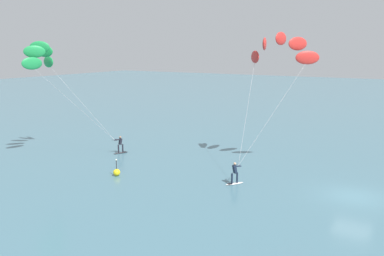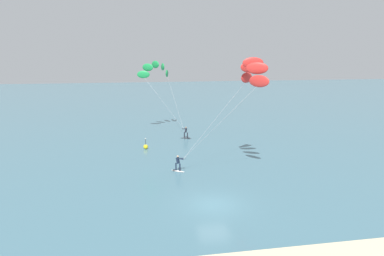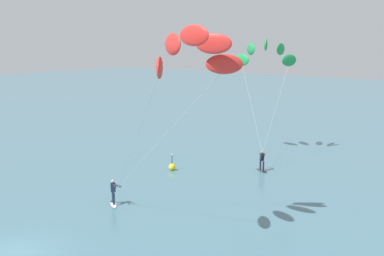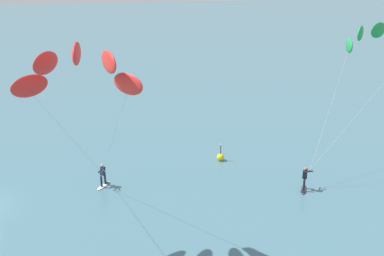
{
  "view_description": "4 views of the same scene",
  "coord_description": "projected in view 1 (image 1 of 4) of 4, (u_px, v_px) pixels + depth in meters",
  "views": [
    {
      "loc": [
        -29.04,
        -4.32,
        10.0
      ],
      "look_at": [
        -1.75,
        11.91,
        3.9
      ],
      "focal_mm": 39.0,
      "sensor_mm": 36.0,
      "label": 1
    },
    {
      "loc": [
        -5.89,
        -24.29,
        11.66
      ],
      "look_at": [
        0.51,
        13.28,
        3.32
      ],
      "focal_mm": 31.82,
      "sensor_mm": 36.0,
      "label": 2
    },
    {
      "loc": [
        22.23,
        -12.82,
        10.6
      ],
      "look_at": [
        0.59,
        13.28,
        4.63
      ],
      "focal_mm": 47.42,
      "sensor_mm": 36.0,
      "label": 3
    },
    {
      "loc": [
        29.59,
        8.99,
        15.64
      ],
      "look_at": [
        -1.76,
        14.37,
        3.93
      ],
      "focal_mm": 46.47,
      "sensor_mm": 36.0,
      "label": 4
    }
  ],
  "objects": [
    {
      "name": "kitesurfer_nearshore",
      "position": [
        279.0,
        52.0,
        34.95
      ],
      "size": [
        9.19,
        6.42,
        11.34
      ],
      "color": "white",
      "rests_on": "ground"
    },
    {
      "name": "ground_plane",
      "position": [
        354.0,
        196.0,
        28.57
      ],
      "size": [
        240.0,
        240.0,
        0.0
      ],
      "primitive_type": "plane",
      "color": "#426B7A"
    },
    {
      "name": "kitesurfer_mid_water",
      "position": [
        43.0,
        59.0,
        38.57
      ],
      "size": [
        7.23,
        8.68,
        10.63
      ],
      "color": "#333338",
      "rests_on": "ground"
    },
    {
      "name": "marker_buoy",
      "position": [
        117.0,
        172.0,
        33.11
      ],
      "size": [
        0.56,
        0.56,
        1.38
      ],
      "color": "yellow",
      "rests_on": "ground"
    }
  ]
}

